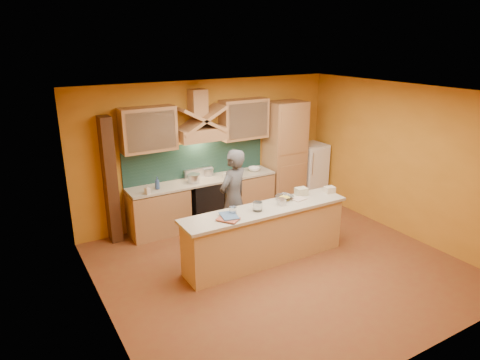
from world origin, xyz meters
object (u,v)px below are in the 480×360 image
kitchen_scale (281,202)px  stove (204,202)px  person (233,199)px  fridge (310,172)px  mixing_bowl (285,197)px

kitchen_scale → stove: bearing=111.1°
stove → kitchen_scale: (0.49, -1.92, 0.54)m
stove → person: person is taller
fridge → person: size_ratio=0.73×
person → mixing_bowl: (0.66, -0.61, 0.09)m
stove → mixing_bowl: 1.94m
person → kitchen_scale: 0.92m
person → kitchen_scale: size_ratio=15.46×
fridge → mixing_bowl: size_ratio=4.64×
stove → person: (0.03, -1.12, 0.43)m
stove → fridge: bearing=0.0°
person → fridge: bearing=-179.0°
person → mixing_bowl: bearing=115.5°
fridge → kitchen_scale: (-2.21, -1.92, 0.34)m
fridge → person: 2.90m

